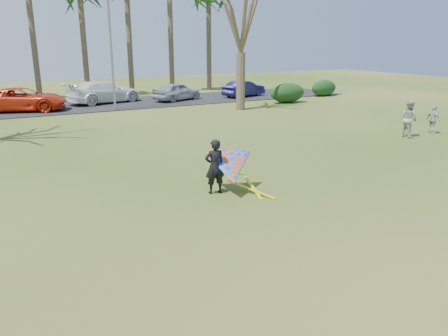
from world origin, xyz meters
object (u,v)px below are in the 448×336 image
car_4 (177,91)px  car_5 (244,89)px  pedestrian_b (433,120)px  car_2 (22,99)px  car_3 (104,92)px  streetlight (113,45)px  pedestrian_a (409,119)px  bare_tree_right (241,13)px  kite_flyer (229,168)px

car_4 → car_5: 6.18m
car_4 → pedestrian_b: size_ratio=2.91×
car_2 → pedestrian_b: (18.51, -18.44, -0.12)m
car_3 → car_5: size_ratio=1.41×
streetlight → car_5: streetlight is taller
pedestrian_a → pedestrian_b: bearing=-88.3°
car_2 → car_4: car_2 is taller
car_3 → car_5: bearing=-115.0°
pedestrian_b → bare_tree_right: bearing=29.0°
car_3 → kite_flyer: (-1.64, -23.15, -0.06)m
car_2 → car_3: (6.01, 1.55, 0.05)m
kite_flyer → car_3: bearing=85.9°
streetlight → pedestrian_b: bearing=-52.1°
streetlight → pedestrian_b: (12.54, -16.14, -3.72)m
car_5 → kite_flyer: 25.25m
car_3 → pedestrian_a: size_ratio=3.12×
streetlight → kite_flyer: streetlight is taller
bare_tree_right → pedestrian_a: 13.64m
bare_tree_right → car_3: 12.43m
car_3 → pedestrian_a: (10.64, -19.94, 0.03)m
car_4 → pedestrian_a: 19.27m
bare_tree_right → streetlight: bearing=153.0°
car_3 → kite_flyer: 23.20m
bare_tree_right → kite_flyer: bearing=-121.7°
pedestrian_b → pedestrian_a: bearing=96.4°
bare_tree_right → streetlight: bare_tree_right is taller
bare_tree_right → pedestrian_a: bearing=-76.8°
bare_tree_right → kite_flyer: bare_tree_right is taller
car_4 → pedestrian_b: (6.92, -18.64, -0.05)m
bare_tree_right → car_4: 8.97m
car_2 → car_4: bearing=-70.9°
car_2 → pedestrian_a: (16.65, -18.39, 0.08)m
pedestrian_a → pedestrian_b: 1.87m
bare_tree_right → car_5: (3.95, 6.11, -5.82)m
car_5 → kite_flyer: (-13.39, -21.40, 0.11)m
kite_flyer → pedestrian_b: bearing=12.6°
pedestrian_a → streetlight: bearing=36.8°
kite_flyer → pedestrian_a: bearing=14.6°
car_3 → kite_flyer: size_ratio=2.46×
car_4 → pedestrian_b: 19.88m
bare_tree_right → car_2: bearing=155.5°
car_4 → car_5: car_4 is taller
bare_tree_right → pedestrian_b: bearing=-68.8°
bare_tree_right → streetlight: size_ratio=1.15×
car_3 → car_5: 11.88m
car_4 → pedestrian_a: size_ratio=2.29×
car_5 → car_3: bearing=64.9°
car_5 → pedestrian_a: pedestrian_a is taller
pedestrian_b → kite_flyer: (-14.14, -3.16, 0.11)m
pedestrian_a → car_3: bearing=31.3°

